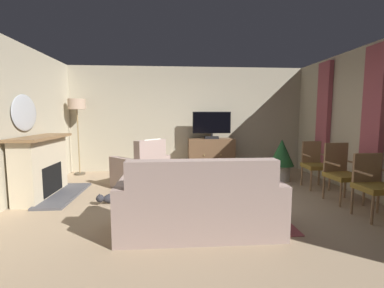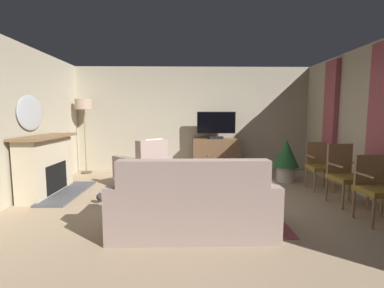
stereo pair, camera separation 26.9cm
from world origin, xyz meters
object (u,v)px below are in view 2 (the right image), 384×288
side_chair_mid_row (376,186)px  fireplace (47,167)px  coffee_table (186,178)px  potted_plant_leafy_by_curtain (286,158)px  cat (113,196)px  television (216,124)px  sofa_floral (193,207)px  floor_lamp (84,110)px  tv_remote (184,176)px  side_chair_far_end (319,164)px  side_chair_beside_plant (345,173)px  tv_cabinet (216,156)px  wall_mirror_oval (30,113)px  armchair_in_far_corner (144,170)px

side_chair_mid_row → fireplace: bearing=165.2°
coffee_table → potted_plant_leafy_by_curtain: (2.22, 1.34, 0.13)m
potted_plant_leafy_by_curtain → cat: size_ratio=1.44×
television → potted_plant_leafy_by_curtain: 1.88m
fireplace → side_chair_mid_row: fireplace is taller
coffee_table → sofa_floral: 1.23m
coffee_table → floor_lamp: bearing=138.3°
tv_remote → side_chair_far_end: (2.69, 0.84, 0.04)m
side_chair_beside_plant → floor_lamp: size_ratio=0.53×
fireplace → sofa_floral: (2.69, -1.70, -0.19)m
coffee_table → cat: size_ratio=1.47×
tv_cabinet → television: bearing=-90.0°
tv_cabinet → side_chair_far_end: 2.49m
wall_mirror_oval → potted_plant_leafy_by_curtain: 5.23m
television → side_chair_far_end: television is taller
potted_plant_leafy_by_curtain → side_chair_beside_plant: bearing=-74.3°
side_chair_mid_row → floor_lamp: bearing=148.5°
television → floor_lamp: bearing=180.0°
side_chair_far_end → floor_lamp: floor_lamp is taller
side_chair_far_end → potted_plant_leafy_by_curtain: same height
wall_mirror_oval → cat: size_ratio=1.24×
potted_plant_leafy_by_curtain → floor_lamp: bearing=168.9°
side_chair_far_end → cat: 4.01m
television → coffee_table: 2.54m
fireplace → tv_remote: fireplace is taller
potted_plant_leafy_by_curtain → floor_lamp: floor_lamp is taller
television → sofa_floral: television is taller
tv_remote → television: bearing=114.7°
tv_cabinet → side_chair_mid_row: size_ratio=1.28×
fireplace → wall_mirror_oval: (-0.25, 0.00, 1.00)m
armchair_in_far_corner → cat: size_ratio=1.92×
fireplace → sofa_floral: size_ratio=0.77×
wall_mirror_oval → coffee_table: 3.09m
cat → floor_lamp: bearing=119.7°
armchair_in_far_corner → cat: (-0.39, -1.04, -0.24)m
fireplace → tv_remote: size_ratio=9.13×
tv_remote → side_chair_beside_plant: 2.68m
television → side_chair_mid_row: (1.89, -3.19, -0.74)m
side_chair_mid_row → side_chair_beside_plant: 0.74m
television → floor_lamp: floor_lamp is taller
fireplace → coffee_table: 2.64m
coffee_table → side_chair_beside_plant: side_chair_beside_plant is taller
tv_cabinet → sofa_floral: bearing=-100.6°
floor_lamp → cat: bearing=-60.3°
potted_plant_leafy_by_curtain → fireplace: bearing=-169.8°
wall_mirror_oval → side_chair_beside_plant: bearing=-6.7°
wall_mirror_oval → side_chair_mid_row: (5.49, -1.38, -1.02)m
side_chair_mid_row → potted_plant_leafy_by_curtain: bearing=100.7°
sofa_floral → side_chair_mid_row: (2.55, 0.31, 0.17)m
sofa_floral → armchair_in_far_corner: bearing=113.3°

